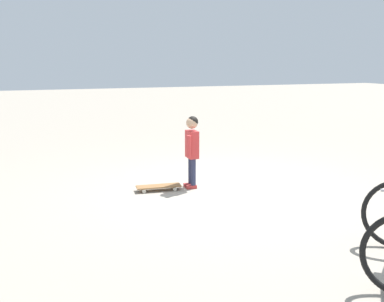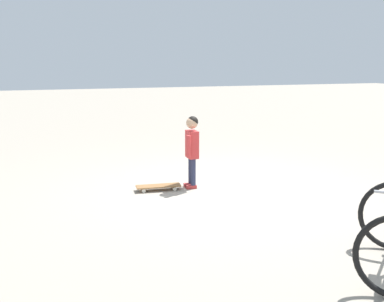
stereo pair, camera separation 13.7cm
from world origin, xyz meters
name	(u,v)px [view 1 (the left image)]	position (x,y,z in m)	size (l,w,h in m)	color
ground_plane	(224,190)	(0.00, 0.00, 0.00)	(50.00, 50.00, 0.00)	#9E9384
child_person	(192,144)	(-0.39, 0.30, 0.66)	(0.23, 0.36, 1.06)	#2D3351
skateboard	(159,187)	(-0.90, 0.32, 0.06)	(0.66, 0.26, 0.07)	olive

